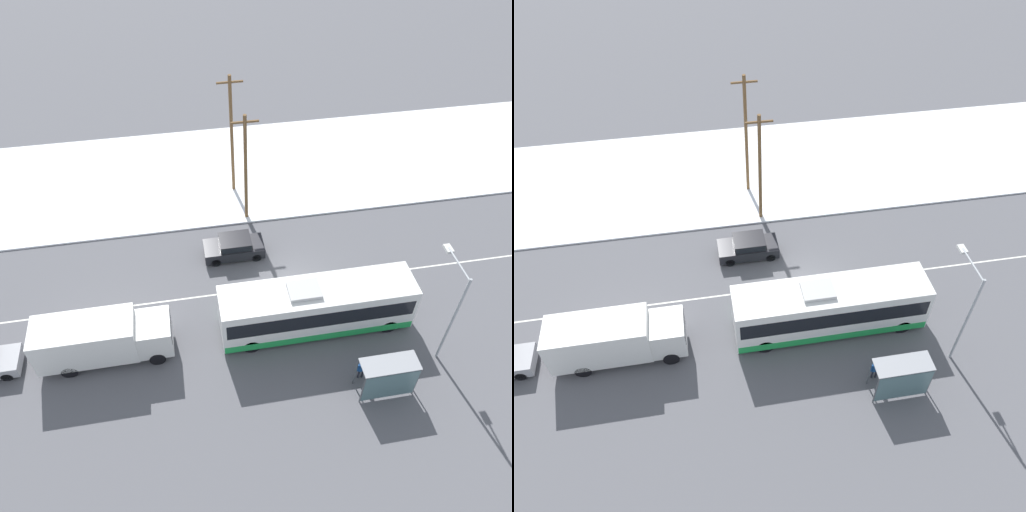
# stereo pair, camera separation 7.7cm
# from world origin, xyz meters

# --- Properties ---
(ground_plane) EXTENTS (120.00, 120.00, 0.00)m
(ground_plane) POSITION_xyz_m (0.00, 0.00, 0.00)
(ground_plane) COLOR #56565B
(snow_lot) EXTENTS (80.00, 13.12, 0.12)m
(snow_lot) POSITION_xyz_m (0.00, 12.96, 0.06)
(snow_lot) COLOR white
(snow_lot) RESTS_ON ground_plane
(lane_marking_center) EXTENTS (60.00, 0.12, 0.00)m
(lane_marking_center) POSITION_xyz_m (0.00, 0.00, 0.00)
(lane_marking_center) COLOR silver
(lane_marking_center) RESTS_ON ground_plane
(city_bus) EXTENTS (11.17, 2.57, 3.51)m
(city_bus) POSITION_xyz_m (0.51, -3.40, 1.71)
(city_bus) COLOR white
(city_bus) RESTS_ON ground_plane
(box_truck) EXTENTS (7.36, 2.30, 2.96)m
(box_truck) POSITION_xyz_m (-11.67, -3.42, 1.65)
(box_truck) COLOR silver
(box_truck) RESTS_ON ground_plane
(sedan_car) EXTENTS (4.03, 1.80, 1.49)m
(sedan_car) POSITION_xyz_m (-3.33, 3.33, 0.81)
(sedan_car) COLOR black
(sedan_car) RESTS_ON ground_plane
(pedestrian_at_stop) EXTENTS (0.56, 0.25, 1.55)m
(pedestrian_at_stop) POSITION_xyz_m (2.12, -7.25, 0.95)
(pedestrian_at_stop) COLOR #23232D
(pedestrian_at_stop) RESTS_ON ground_plane
(bus_shelter) EXTENTS (3.01, 1.20, 2.40)m
(bus_shelter) POSITION_xyz_m (3.09, -8.39, 1.68)
(bus_shelter) COLOR gray
(bus_shelter) RESTS_ON ground_plane
(streetlamp) EXTENTS (0.36, 2.71, 6.55)m
(streetlamp) POSITION_xyz_m (6.83, -6.13, 4.22)
(streetlamp) COLOR #9EA3A8
(streetlamp) RESTS_ON ground_plane
(utility_pole_roadside) EXTENTS (1.80, 0.24, 8.42)m
(utility_pole_roadside) POSITION_xyz_m (-1.91, 7.03, 4.40)
(utility_pole_roadside) COLOR brown
(utility_pole_roadside) RESTS_ON ground_plane
(utility_pole_snowlot) EXTENTS (1.80, 0.24, 9.41)m
(utility_pole_snowlot) POSITION_xyz_m (-2.36, 10.49, 4.90)
(utility_pole_snowlot) COLOR brown
(utility_pole_snowlot) RESTS_ON ground_plane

